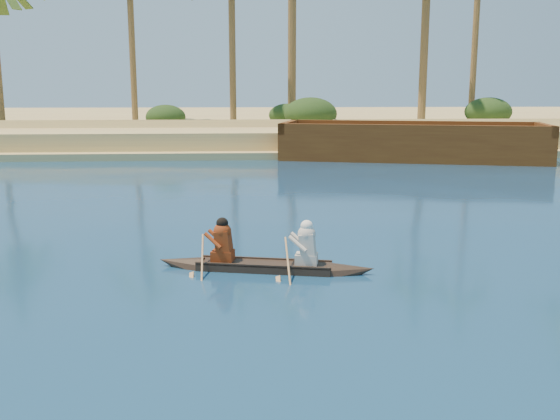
{
  "coord_description": "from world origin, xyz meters",
  "views": [
    {
      "loc": [
        -4.72,
        -9.66,
        3.51
      ],
      "look_at": [
        -3.83,
        3.58,
        0.95
      ],
      "focal_mm": 40.0,
      "sensor_mm": 36.0,
      "label": 1
    }
  ],
  "objects": [
    {
      "name": "sandy_embankment",
      "position": [
        0.0,
        46.89,
        0.53
      ],
      "size": [
        150.0,
        51.0,
        1.5
      ],
      "color": "#D4C177",
      "rests_on": "ground"
    },
    {
      "name": "canoe",
      "position": [
        -4.23,
        2.23,
        0.23
      ],
      "size": [
        4.35,
        1.51,
        1.19
      ],
      "rotation": [
        0.0,
        0.0,
        -0.22
      ],
      "color": "#2F221A",
      "rests_on": "ground"
    },
    {
      "name": "ground",
      "position": [
        0.0,
        0.0,
        0.0
      ],
      "size": [
        160.0,
        160.0,
        0.0
      ],
      "primitive_type": "plane",
      "color": "navy",
      "rests_on": "ground"
    },
    {
      "name": "barge_mid",
      "position": [
        4.2,
        22.0,
        0.77
      ],
      "size": [
        13.88,
        7.6,
        2.2
      ],
      "rotation": [
        0.0,
        0.0,
        -0.26
      ],
      "color": "#5B3413",
      "rests_on": "ground"
    },
    {
      "name": "shrub_cluster",
      "position": [
        0.0,
        31.5,
        1.2
      ],
      "size": [
        100.0,
        6.0,
        2.4
      ],
      "primitive_type": null,
      "color": "#1D3513",
      "rests_on": "ground"
    },
    {
      "name": "palm_grove",
      "position": [
        0.0,
        35.0,
        8.0
      ],
      "size": [
        110.0,
        14.0,
        16.0
      ],
      "primitive_type": null,
      "color": "#34561E",
      "rests_on": "ground"
    }
  ]
}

